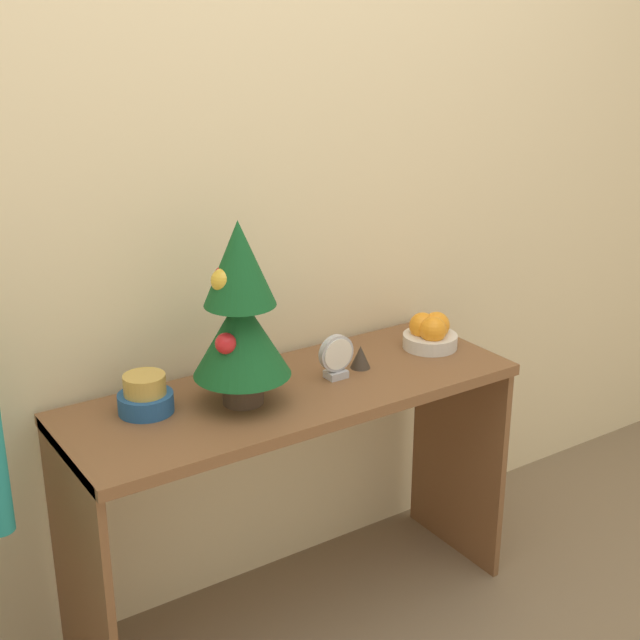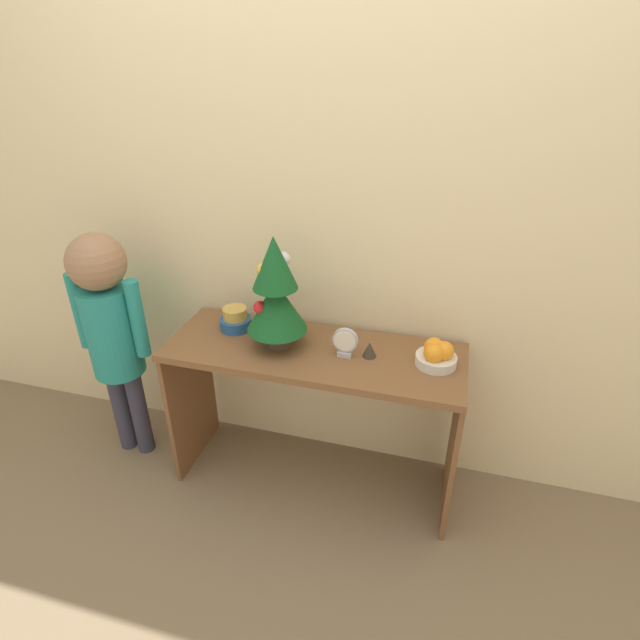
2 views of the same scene
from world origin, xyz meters
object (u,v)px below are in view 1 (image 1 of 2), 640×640
(figurine, at_px, (360,357))
(fruit_bowl, at_px, (430,333))
(singing_bowl, at_px, (145,396))
(mini_tree, at_px, (240,312))
(desk_clock, at_px, (336,357))

(figurine, bearing_deg, fruit_bowl, 2.37)
(fruit_bowl, bearing_deg, figurine, -177.63)
(singing_bowl, height_order, figurine, singing_bowl)
(mini_tree, height_order, desk_clock, mini_tree)
(figurine, bearing_deg, mini_tree, -177.46)
(fruit_bowl, xyz_separation_m, desk_clock, (-0.35, -0.03, 0.01))
(figurine, bearing_deg, desk_clock, -167.83)
(desk_clock, relative_size, figurine, 1.90)
(figurine, bearing_deg, singing_bowl, 173.62)
(singing_bowl, distance_m, desk_clock, 0.51)
(singing_bowl, relative_size, desk_clock, 1.13)
(fruit_bowl, xyz_separation_m, figurine, (-0.25, -0.01, -0.01))
(mini_tree, height_order, figurine, mini_tree)
(mini_tree, xyz_separation_m, singing_bowl, (-0.22, 0.08, -0.20))
(fruit_bowl, bearing_deg, mini_tree, -177.53)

